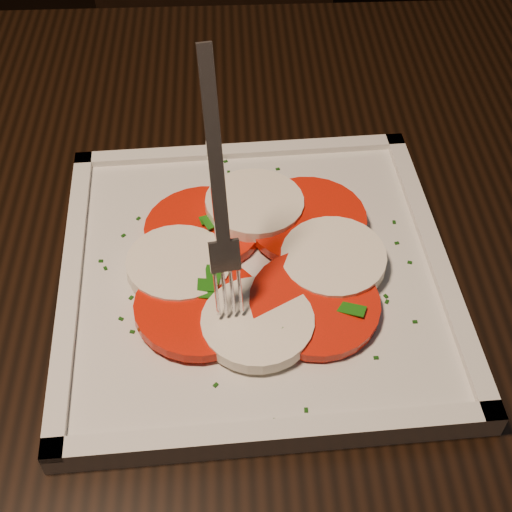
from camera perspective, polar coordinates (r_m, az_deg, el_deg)
ground at (r=1.30m, az=6.68°, el=-18.19°), size 6.00×6.00×0.00m
table at (r=0.68m, az=6.08°, el=-4.43°), size 1.23×0.85×0.75m
chair at (r=1.28m, az=-2.89°, el=16.85°), size 0.43×0.43×0.93m
plate at (r=0.56m, az=0.00°, el=-1.55°), size 0.30×0.30×0.01m
caprese_salad at (r=0.55m, az=0.01°, el=-0.45°), size 0.25×0.27×0.02m
fork at (r=0.46m, az=-3.20°, el=5.84°), size 0.03×0.06×0.18m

